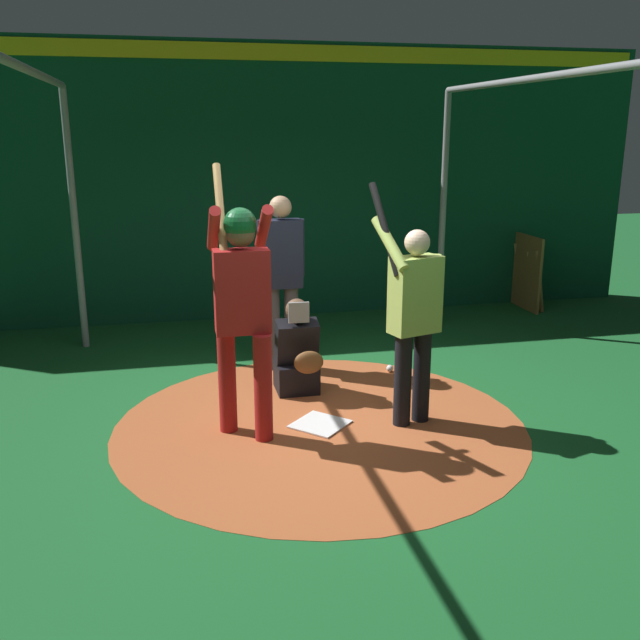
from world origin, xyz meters
name	(u,v)px	position (x,y,z in m)	size (l,w,h in m)	color
ground_plane	(320,425)	(0.00, 0.00, 0.00)	(26.73, 26.73, 0.00)	#195B28
dirt_circle	(320,425)	(0.00, 0.00, 0.00)	(3.56, 3.56, 0.01)	#AD562D
home_plate	(320,424)	(0.00, 0.00, 0.01)	(0.42, 0.42, 0.01)	white
batter	(242,299)	(0.04, -0.65, 1.17)	(0.68, 0.49, 2.22)	maroon
catcher	(297,356)	(-0.83, -0.04, 0.37)	(0.58, 0.40, 0.94)	black
umpire	(281,273)	(-1.58, -0.06, 1.04)	(0.23, 0.49, 1.84)	#4C4C51
visitor	(414,314)	(0.10, 0.79, 0.99)	(0.55, 0.58, 2.06)	black
back_wall	(257,183)	(-3.85, 0.00, 1.80)	(0.23, 10.73, 3.57)	#0F472D
cage_frame	(320,180)	(0.00, 0.00, 2.10)	(5.75, 4.52, 2.98)	gray
bat_rack	(521,272)	(-3.60, 3.78, 0.49)	(1.18, 0.21, 1.05)	olive
baseball_0	(390,368)	(-1.18, 1.02, 0.04)	(0.07, 0.07, 0.07)	white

